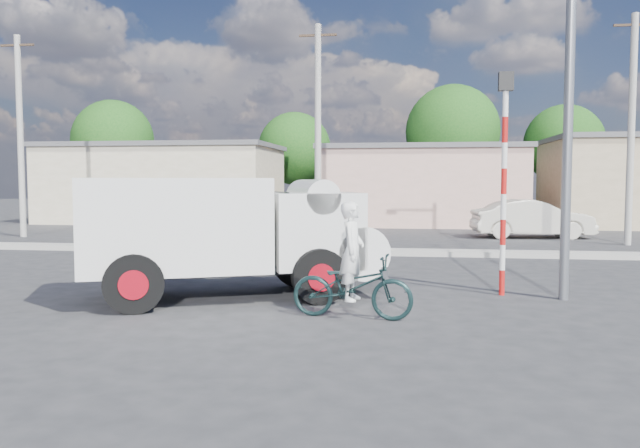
# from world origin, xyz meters

# --- Properties ---
(ground_plane) EXTENTS (120.00, 120.00, 0.00)m
(ground_plane) POSITION_xyz_m (0.00, 0.00, 0.00)
(ground_plane) COLOR #2A2A2C
(ground_plane) RESTS_ON ground
(median) EXTENTS (40.00, 0.80, 0.16)m
(median) POSITION_xyz_m (0.00, 8.00, 0.08)
(median) COLOR #99968E
(median) RESTS_ON ground
(truck) EXTENTS (5.93, 3.97, 2.31)m
(truck) POSITION_xyz_m (-1.95, 0.47, 1.28)
(truck) COLOR black
(truck) RESTS_ON ground
(bicycle) EXTENTS (2.09, 0.96, 1.06)m
(bicycle) POSITION_xyz_m (0.45, -0.97, 0.53)
(bicycle) COLOR #15292A
(bicycle) RESTS_ON ground
(cyclist) EXTENTS (0.46, 0.64, 1.62)m
(cyclist) POSITION_xyz_m (0.45, -0.97, 0.81)
(cyclist) COLOR white
(cyclist) RESTS_ON ground
(car_cream) EXTENTS (4.74, 2.08, 1.51)m
(car_cream) POSITION_xyz_m (6.20, 14.38, 0.76)
(car_cream) COLOR beige
(car_cream) RESTS_ON ground
(traffic_pole) EXTENTS (0.28, 0.18, 4.36)m
(traffic_pole) POSITION_xyz_m (3.20, 1.50, 2.59)
(traffic_pole) COLOR red
(traffic_pole) RESTS_ON ground
(streetlight) EXTENTS (2.34, 0.22, 9.00)m
(streetlight) POSITION_xyz_m (4.14, 1.20, 4.96)
(streetlight) COLOR slate
(streetlight) RESTS_ON ground
(building_row) EXTENTS (37.80, 7.30, 4.44)m
(building_row) POSITION_xyz_m (1.10, 22.00, 2.13)
(building_row) COLOR #C5B995
(building_row) RESTS_ON ground
(tree_row) EXTENTS (51.24, 7.43, 8.42)m
(tree_row) POSITION_xyz_m (7.45, 28.53, 4.96)
(tree_row) COLOR #38281E
(tree_row) RESTS_ON ground
(utility_poles) EXTENTS (35.40, 0.24, 8.00)m
(utility_poles) POSITION_xyz_m (3.25, 12.00, 4.07)
(utility_poles) COLOR #99968E
(utility_poles) RESTS_ON ground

